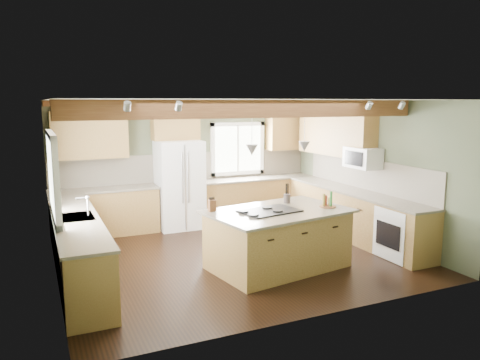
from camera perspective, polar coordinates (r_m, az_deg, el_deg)
name	(u,v)px	position (r m, az deg, el deg)	size (l,w,h in m)	color
floor	(234,256)	(8.02, -0.71, -9.19)	(5.60, 5.60, 0.00)	black
ceiling	(234,100)	(7.60, -0.75, 9.72)	(5.60, 5.60, 0.00)	silver
wall_back	(188,162)	(10.02, -6.41, 2.15)	(5.60, 5.60, 0.00)	#48523A
wall_left	(52,193)	(7.09, -21.98, -1.51)	(5.00, 5.00, 0.00)	#48523A
wall_right	(370,170)	(9.17, 15.55, 1.18)	(5.00, 5.00, 0.00)	#48523A
ceiling_beam	(255,109)	(6.88, 1.90, 8.66)	(5.55, 0.26, 0.26)	#592D19
soffit_trim	(188,104)	(9.85, -6.37, 9.25)	(5.55, 0.20, 0.10)	#592D19
backsplash_back	(188,167)	(10.02, -6.38, 1.63)	(5.58, 0.03, 0.58)	brown
backsplash_right	(367,174)	(9.21, 15.26, 0.66)	(0.03, 3.70, 0.58)	brown
base_cab_back_left	(105,213)	(9.50, -16.11, -3.85)	(2.02, 0.60, 0.88)	brown
counter_back_left	(104,190)	(9.41, -16.24, -1.12)	(2.06, 0.64, 0.04)	brown
base_cab_back_right	(256,199)	(10.44, 2.00, -2.29)	(2.62, 0.60, 0.88)	brown
counter_back_right	(256,178)	(10.36, 2.01, 0.20)	(2.66, 0.64, 0.04)	brown
base_cab_left	(77,248)	(7.36, -19.22, -7.87)	(0.60, 3.70, 0.88)	brown
counter_left	(75,218)	(7.24, -19.42, -4.39)	(0.64, 3.74, 0.04)	brown
base_cab_right	(353,215)	(9.18, 13.67, -4.20)	(0.60, 3.70, 0.88)	brown
counter_right	(354,192)	(9.09, 13.78, -1.38)	(0.64, 3.74, 0.04)	brown
upper_cab_back_left	(90,135)	(9.38, -17.86, 5.24)	(1.40, 0.35, 0.90)	brown
upper_cab_over_fridge	(175,123)	(9.70, -7.89, 6.91)	(0.96, 0.35, 0.70)	brown
upper_cab_right	(335,133)	(9.71, 11.53, 5.63)	(0.35, 2.20, 0.90)	brown
upper_cab_back_corner	(286,130)	(10.73, 5.66, 6.12)	(0.90, 0.35, 0.90)	brown
window_left	(52,175)	(7.10, -21.96, 0.55)	(0.04, 1.60, 1.05)	white
window_back	(237,149)	(10.38, -0.34, 3.85)	(1.10, 0.04, 1.00)	white
sink	(75,218)	(7.24, -19.42, -4.35)	(0.50, 0.65, 0.03)	#262628
faucet	(88,207)	(7.22, -18.06, -3.13)	(0.02, 0.02, 0.28)	#B2B2B7
dishwasher	(88,279)	(6.13, -18.02, -11.40)	(0.60, 0.60, 0.84)	white
oven	(402,233)	(8.23, 19.17, -6.13)	(0.60, 0.72, 0.84)	white
microwave	(363,158)	(8.96, 14.74, 2.64)	(0.40, 0.70, 0.38)	white
pendant_left	(252,150)	(6.80, 1.45, 3.67)	(0.18, 0.18, 0.16)	#B2B2B7
pendant_right	(304,146)	(7.42, 7.83, 4.07)	(0.18, 0.18, 0.16)	#B2B2B7
refrigerator	(180,185)	(9.64, -7.38, -0.57)	(0.90, 0.74, 1.80)	white
island	(278,240)	(7.38, 4.63, -7.31)	(2.01, 1.23, 0.88)	brown
island_top	(278,211)	(7.26, 4.67, -3.84)	(2.14, 1.36, 0.04)	brown
cooktop	(270,211)	(7.15, 3.62, -3.78)	(0.87, 0.58, 0.02)	black
knife_block	(212,206)	(7.14, -3.44, -3.15)	(0.11, 0.08, 0.18)	brown
utensil_crock	(287,199)	(7.77, 5.75, -2.26)	(0.11, 0.11, 0.15)	#3E3431
bottle_tray	(328,200)	(7.55, 10.66, -2.37)	(0.26, 0.26, 0.24)	brown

